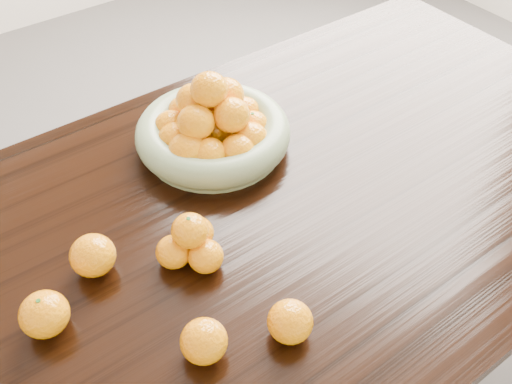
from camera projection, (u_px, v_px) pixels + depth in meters
dining_table at (245, 246)px, 1.21m from camera, size 2.00×1.00×0.75m
fruit_bowl at (213, 129)px, 1.27m from camera, size 0.35×0.35×0.19m
orange_pyramid at (191, 243)px, 1.04m from camera, size 0.12×0.12×0.11m
loose_orange_0 at (44, 314)px, 0.94m from camera, size 0.08×0.08×0.08m
loose_orange_1 at (204, 341)px, 0.91m from camera, size 0.08×0.08×0.07m
loose_orange_2 at (290, 322)px, 0.93m from camera, size 0.08×0.08×0.07m
loose_orange_3 at (93, 255)px, 1.03m from camera, size 0.08×0.08×0.08m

